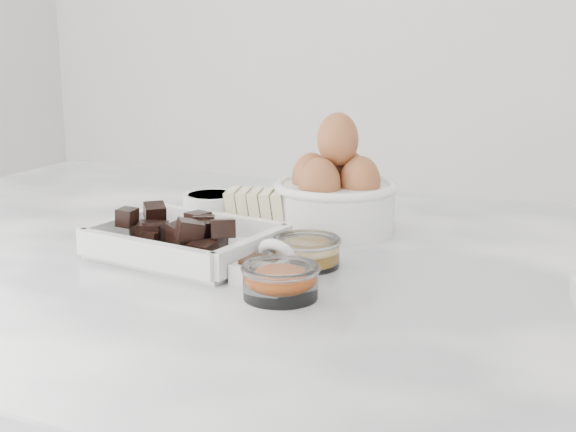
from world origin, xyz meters
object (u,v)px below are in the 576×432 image
object	(u,v)px
butter_plate	(253,217)
egg_bowl	(335,193)
zest_bowl	(281,280)
vanilla_spoon	(267,267)
chocolate_dish	(185,237)
honey_bowl	(307,251)
sugar_ramekin	(212,209)

from	to	relation	value
butter_plate	egg_bowl	bearing A→B (deg)	29.91
zest_bowl	vanilla_spoon	distance (m)	0.05
chocolate_dish	zest_bowl	xyz separation A→B (m)	(0.15, -0.08, -0.00)
honey_bowl	chocolate_dish	bearing A→B (deg)	-170.23
egg_bowl	chocolate_dish	bearing A→B (deg)	-121.64
chocolate_dish	honey_bowl	size ratio (longest dim) A/B	2.86
zest_bowl	vanilla_spoon	bearing A→B (deg)	130.17
vanilla_spoon	sugar_ramekin	bearing A→B (deg)	134.92
sugar_ramekin	zest_bowl	world-z (taller)	sugar_ramekin
egg_bowl	honey_bowl	distance (m)	0.16
vanilla_spoon	egg_bowl	bearing A→B (deg)	93.42
sugar_ramekin	vanilla_spoon	distance (m)	0.22
chocolate_dish	egg_bowl	xyz separation A→B (m)	(0.11, 0.17, 0.03)
chocolate_dish	vanilla_spoon	distance (m)	0.13
chocolate_dish	honey_bowl	world-z (taller)	chocolate_dish
sugar_ramekin	honey_bowl	size ratio (longest dim) A/B	0.99
butter_plate	honey_bowl	distance (m)	0.15
sugar_ramekin	butter_plate	bearing A→B (deg)	4.42
sugar_ramekin	vanilla_spoon	world-z (taller)	sugar_ramekin
vanilla_spoon	butter_plate	bearing A→B (deg)	121.87
chocolate_dish	vanilla_spoon	size ratio (longest dim) A/B	3.05
sugar_ramekin	vanilla_spoon	size ratio (longest dim) A/B	1.06
butter_plate	honey_bowl	size ratio (longest dim) A/B	2.00
zest_bowl	butter_plate	bearing A→B (deg)	123.69
honey_bowl	zest_bowl	size ratio (longest dim) A/B	0.98
honey_bowl	zest_bowl	xyz separation A→B (m)	(0.02, -0.10, 0.00)
butter_plate	zest_bowl	world-z (taller)	butter_plate
egg_bowl	vanilla_spoon	bearing A→B (deg)	-86.58
sugar_ramekin	egg_bowl	size ratio (longest dim) A/B	0.48
sugar_ramekin	egg_bowl	bearing A→B (deg)	20.84
butter_plate	sugar_ramekin	distance (m)	0.06
butter_plate	zest_bowl	size ratio (longest dim) A/B	1.95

